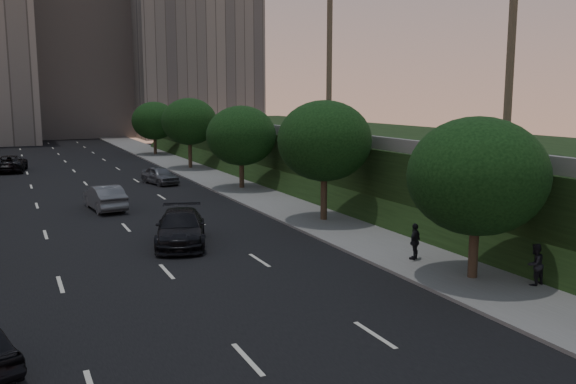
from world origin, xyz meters
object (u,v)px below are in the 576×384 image
sedan_near_right (181,228)px  sedan_far_right (160,175)px  pedestrian_b (535,264)px  sedan_mid_left (105,198)px  sedan_far_left (10,163)px  pedestrian_c (415,241)px

sedan_near_right → sedan_far_right: (3.64, 20.08, -0.10)m
sedan_far_right → pedestrian_b: bearing=-92.4°
sedan_mid_left → sedan_near_right: sedan_near_right is taller
sedan_far_left → sedan_near_right: bearing=109.4°
sedan_far_left → pedestrian_b: size_ratio=3.61×
pedestrian_c → pedestrian_b: bearing=79.5°
sedan_near_right → sedan_far_right: 20.41m
pedestrian_c → sedan_far_right: bearing=-112.3°
sedan_far_left → pedestrian_b: bearing=118.0°
sedan_mid_left → sedan_far_left: sedan_mid_left is taller
sedan_near_right → pedestrian_c: 10.87m
sedan_far_left → pedestrian_c: (15.18, -40.88, 0.15)m
sedan_far_right → pedestrian_c: (4.49, -27.29, 0.22)m
sedan_near_right → sedan_far_right: bearing=96.2°
sedan_mid_left → sedan_far_right: (5.59, 9.53, -0.07)m
sedan_mid_left → sedan_far_left: 23.67m
sedan_mid_left → pedestrian_b: 25.44m
sedan_far_right → sedan_near_right: bearing=-113.9°
sedan_far_left → sedan_far_right: size_ratio=1.34×
sedan_near_right → pedestrian_b: pedestrian_b is taller
sedan_far_left → sedan_far_right: bearing=135.7°
sedan_far_right → sedan_mid_left: bearing=-134.0°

